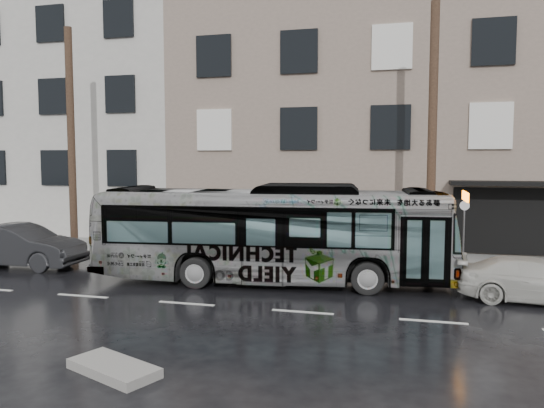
{
  "coord_description": "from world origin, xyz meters",
  "views": [
    {
      "loc": [
        5.76,
        -15.54,
        3.89
      ],
      "look_at": [
        1.1,
        2.5,
        2.33
      ],
      "focal_mm": 35.0,
      "sensor_mm": 36.0,
      "label": 1
    }
  ],
  "objects_px": {
    "white_sedan": "(536,280)",
    "dark_sedan": "(19,246)",
    "sign_post": "(464,235)",
    "bus": "(272,234)",
    "utility_pole_front": "(432,137)",
    "utility_pole_rear": "(71,141)"
  },
  "relations": [
    {
      "from": "utility_pole_rear",
      "to": "white_sedan",
      "type": "distance_m",
      "value": 17.48
    },
    {
      "from": "utility_pole_front",
      "to": "sign_post",
      "type": "xyz_separation_m",
      "value": [
        1.1,
        0.0,
        -3.3
      ]
    },
    {
      "from": "utility_pole_rear",
      "to": "white_sedan",
      "type": "relative_size",
      "value": 2.17
    },
    {
      "from": "sign_post",
      "to": "bus",
      "type": "height_order",
      "value": "bus"
    },
    {
      "from": "utility_pole_front",
      "to": "white_sedan",
      "type": "xyz_separation_m",
      "value": [
        2.7,
        -3.24,
        -4.05
      ]
    },
    {
      "from": "white_sedan",
      "to": "dark_sedan",
      "type": "relative_size",
      "value": 0.88
    },
    {
      "from": "utility_pole_rear",
      "to": "sign_post",
      "type": "xyz_separation_m",
      "value": [
        15.1,
        0.0,
        -3.3
      ]
    },
    {
      "from": "utility_pole_rear",
      "to": "bus",
      "type": "distance_m",
      "value": 10.01
    },
    {
      "from": "bus",
      "to": "sign_post",
      "type": "bearing_deg",
      "value": -71.03
    },
    {
      "from": "utility_pole_rear",
      "to": "sign_post",
      "type": "distance_m",
      "value": 15.46
    },
    {
      "from": "white_sedan",
      "to": "dark_sedan",
      "type": "bearing_deg",
      "value": 92.62
    },
    {
      "from": "bus",
      "to": "dark_sedan",
      "type": "distance_m",
      "value": 9.49
    },
    {
      "from": "sign_post",
      "to": "bus",
      "type": "bearing_deg",
      "value": -155.14
    },
    {
      "from": "white_sedan",
      "to": "dark_sedan",
      "type": "xyz_separation_m",
      "value": [
        -17.04,
        0.47,
        0.18
      ]
    },
    {
      "from": "utility_pole_front",
      "to": "white_sedan",
      "type": "height_order",
      "value": "utility_pole_front"
    },
    {
      "from": "bus",
      "to": "utility_pole_rear",
      "type": "bearing_deg",
      "value": 67.17
    },
    {
      "from": "utility_pole_rear",
      "to": "white_sedan",
      "type": "xyz_separation_m",
      "value": [
        16.7,
        -3.24,
        -4.05
      ]
    },
    {
      "from": "utility_pole_front",
      "to": "utility_pole_rear",
      "type": "distance_m",
      "value": 14.0
    },
    {
      "from": "utility_pole_front",
      "to": "bus",
      "type": "xyz_separation_m",
      "value": [
        -4.89,
        -2.77,
        -3.09
      ]
    },
    {
      "from": "sign_post",
      "to": "dark_sedan",
      "type": "height_order",
      "value": "sign_post"
    },
    {
      "from": "white_sedan",
      "to": "utility_pole_front",
      "type": "bearing_deg",
      "value": 43.98
    },
    {
      "from": "bus",
      "to": "white_sedan",
      "type": "height_order",
      "value": "bus"
    }
  ]
}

